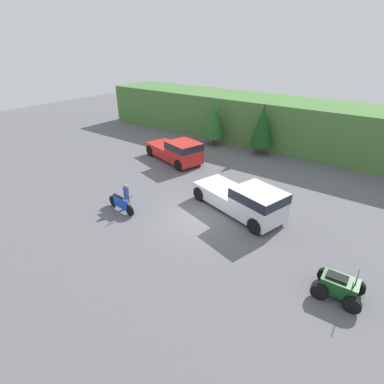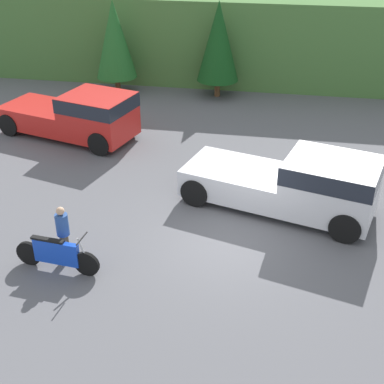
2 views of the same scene
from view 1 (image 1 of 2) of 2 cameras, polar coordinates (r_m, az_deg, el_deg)
The scene contains 9 objects.
ground_plane at distance 17.34m, azimuth 1.70°, elevation -5.02°, with size 80.00×80.00×0.00m, color #5B5B60.
hillside_backdrop at distance 30.15m, azimuth 19.99°, elevation 11.82°, with size 44.00×6.00×4.21m.
tree_left at distance 29.16m, azimuth 4.15°, elevation 13.85°, with size 1.94×1.94×4.41m.
tree_mid_left at distance 27.16m, azimuth 13.38°, elevation 12.30°, with size 1.97×1.97×4.47m.
pickup_truck_red at distance 25.04m, azimuth -2.79°, elevation 7.92°, with size 5.92×3.56×1.93m.
pickup_truck_second at distance 17.47m, azimuth 10.14°, elevation -1.34°, with size 6.21×3.66×1.93m.
dirt_bike at distance 18.33m, azimuth -13.36°, elevation -2.19°, with size 2.36×0.60×1.14m.
quad_atv at distance 13.70m, azimuth 26.19°, elevation -15.83°, with size 1.90×1.40×1.24m.
rider_person at distance 18.36m, azimuth -12.36°, elevation -0.57°, with size 0.38×0.38×1.64m.
Camera 1 is at (8.39, -12.08, 9.19)m, focal length 28.00 mm.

